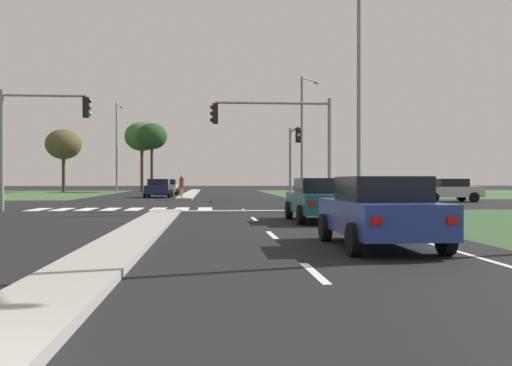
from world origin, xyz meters
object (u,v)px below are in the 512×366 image
Objects in this scene: car_teal_fifth at (320,199)px; treeline_second at (63,144)px; car_beige_fourth at (167,187)px; treeline_fourth at (152,137)px; street_lamp_second at (361,83)px; pedestrian_at_median at (182,184)px; car_blue_second at (380,211)px; street_lamp_third at (303,131)px; traffic_signal_near_right at (284,131)px; car_maroon_sixth at (365,192)px; car_silver_near at (449,190)px; car_navy_third at (159,188)px; treeline_third at (142,137)px; traffic_signal_far_right at (293,150)px; street_lamp_fourth at (117,143)px; traffic_signal_near_left at (35,128)px.

car_teal_fifth is 54.14m from treeline_second.
treeline_fourth is at bearing -76.63° from car_beige_fourth.
street_lamp_second is 18.48m from pedestrian_at_median.
street_lamp_third is (3.47, 30.62, 4.38)m from car_blue_second.
car_blue_second is at bearing 29.85° from pedestrian_at_median.
car_maroon_sixth is at bearing 42.16° from traffic_signal_near_right.
car_silver_near is at bearing 134.91° from car_beige_fourth.
car_navy_third is 19.83m from car_maroon_sixth.
car_blue_second is 1.01× the size of car_maroon_sixth.
street_lamp_second is at bearing -70.38° from treeline_third.
car_silver_near is at bearing 54.22° from car_teal_fifth.
car_navy_third is 12.73m from street_lamp_third.
car_navy_third is 8.88m from car_beige_fourth.
treeline_third reaches higher than car_blue_second.
pedestrian_at_median is (-7.76, 2.91, -2.35)m from traffic_signal_far_right.
car_blue_second is 61.06m from treeline_second.
traffic_signal_near_right is 0.69× the size of treeline_third.
pedestrian_at_median is at bearing -60.89° from treeline_second.
treeline_second is (-24.50, 26.49, 0.49)m from street_lamp_third.
car_silver_near reaches higher than car_teal_fifth.
car_maroon_sixth is at bearing -66.42° from traffic_signal_far_right.
car_blue_second is at bearing -91.39° from car_teal_fifth.
car_navy_third is 21.44m from traffic_signal_near_right.
street_lamp_second reaches higher than car_blue_second.
car_teal_fifth is 0.48× the size of street_lamp_third.
treeline_third is (-11.94, 49.31, 5.83)m from car_teal_fifth.
pedestrian_at_median reaches higher than car_maroon_sixth.
street_lamp_second reaches higher than car_silver_near.
car_maroon_sixth is 0.41× the size of street_lamp_fourth.
car_blue_second is at bearing 153.43° from car_silver_near.
traffic_signal_near_left is at bearing -77.46° from treeline_second.
treeline_third is (-6.10, 27.34, 5.46)m from pedestrian_at_median.
car_blue_second is at bearing -79.26° from treeline_fourth.
traffic_signal_near_right is at bearing -47.84° from car_maroon_sixth.
car_silver_near is 0.45× the size of street_lamp_third.
car_silver_near reaches higher than car_maroon_sixth.
traffic_signal_far_right is (9.83, -16.92, 2.73)m from car_beige_fourth.
traffic_signal_near_right reaches higher than car_beige_fourth.
traffic_signal_near_left is (-3.85, -19.79, 3.03)m from car_navy_third.
treeline_second is at bearing 178.38° from treeline_third.
car_teal_fifth reaches higher than car_maroon_sixth.
street_lamp_third is 5.55× the size of pedestrian_at_median.
street_lamp_fourth reaches higher than treeline_second.
traffic_signal_far_right is 11.96m from traffic_signal_near_right.
car_beige_fourth is 19.76m from traffic_signal_far_right.
car_navy_third is at bearing -71.70° from street_lamp_fourth.
treeline_second is 0.93× the size of treeline_fourth.
traffic_signal_near_left is (-13.73, -11.75, 0.31)m from traffic_signal_far_right.
treeline_second is (-32.95, 33.29, 4.87)m from car_silver_near.
treeline_third is at bearing -1.62° from treeline_second.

